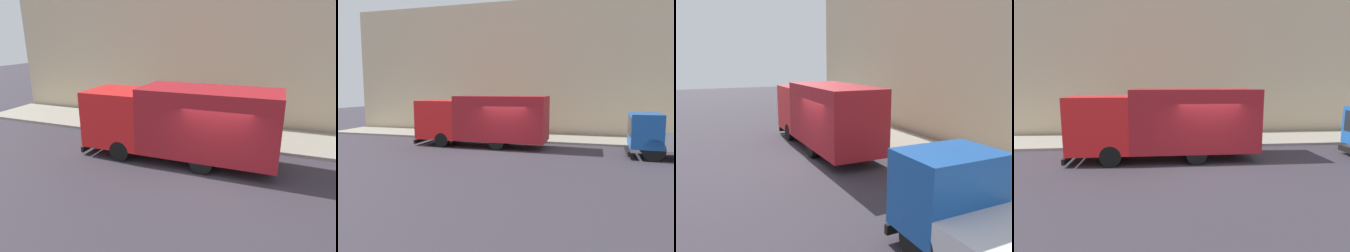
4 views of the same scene
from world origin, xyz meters
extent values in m
plane|color=#352F39|center=(0.00, 0.00, 0.00)|extent=(80.00, 80.00, 0.00)
cube|color=gray|center=(4.76, 0.00, 0.06)|extent=(3.52, 30.00, 0.13)
cube|color=beige|center=(7.02, 0.00, 5.02)|extent=(0.50, 30.00, 10.04)
cube|color=red|center=(1.09, 4.46, 1.60)|extent=(2.33, 2.54, 2.33)
cube|color=black|center=(1.09, 5.71, 1.88)|extent=(1.95, 0.07, 1.31)
cube|color=maroon|center=(1.07, 0.51, 1.74)|extent=(2.34, 5.39, 2.63)
cube|color=black|center=(1.10, 5.79, 0.24)|extent=(2.23, 0.13, 0.24)
cylinder|color=black|center=(0.08, 3.96, 0.43)|extent=(0.30, 0.86, 0.86)
cylinder|color=black|center=(2.10, 3.95, 0.43)|extent=(0.30, 0.86, 0.86)
cylinder|color=black|center=(0.06, 0.51, 0.43)|extent=(0.30, 0.86, 0.86)
cylinder|color=black|center=(2.08, 0.50, 0.43)|extent=(0.30, 0.86, 0.86)
cube|color=#194FA2|center=(0.26, -7.32, 1.40)|extent=(2.09, 1.51, 1.70)
cube|color=black|center=(0.26, -6.59, 1.60)|extent=(1.75, 0.07, 0.95)
cube|color=black|center=(0.26, -6.51, 0.30)|extent=(2.00, 0.13, 0.24)
cylinder|color=black|center=(-0.63, -7.61, 0.55)|extent=(0.31, 1.10, 1.09)
cylinder|color=black|center=(1.15, -7.62, 0.55)|extent=(0.31, 1.10, 1.09)
cylinder|color=#4D3357|center=(4.35, 3.32, 0.56)|extent=(0.40, 0.40, 0.88)
cylinder|color=#1D1D31|center=(4.35, 3.32, 1.29)|extent=(0.54, 0.54, 0.58)
sphere|color=brown|center=(4.35, 3.32, 1.69)|extent=(0.21, 0.21, 0.21)
cone|color=orange|center=(3.90, 5.39, 0.50)|extent=(0.52, 0.52, 0.74)
cylinder|color=#4C5156|center=(3.28, 1.35, 1.51)|extent=(0.08, 0.08, 2.77)
cube|color=blue|center=(3.28, 1.37, 2.65)|extent=(0.44, 0.03, 0.36)
camera|label=1|loc=(-9.95, -1.89, 5.09)|focal=31.82mm
camera|label=2|loc=(-16.94, -4.88, 3.48)|focal=33.83mm
camera|label=3|loc=(-4.52, -12.20, 4.08)|focal=34.68mm
camera|label=4|loc=(-10.86, 2.11, 3.34)|focal=29.69mm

